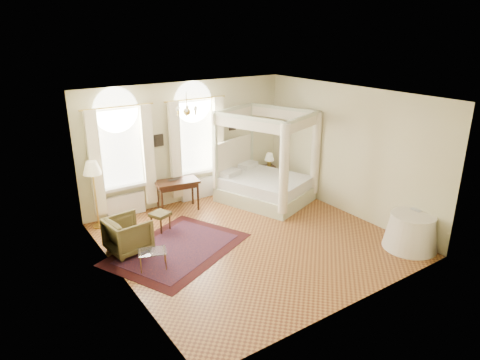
# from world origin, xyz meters

# --- Properties ---
(ground) EXTENTS (6.00, 6.00, 0.00)m
(ground) POSITION_xyz_m (0.00, 0.00, 0.00)
(ground) COLOR #9E672D
(ground) RESTS_ON ground
(room_walls) EXTENTS (6.00, 6.00, 6.00)m
(room_walls) POSITION_xyz_m (0.00, 0.00, 1.98)
(room_walls) COLOR beige
(room_walls) RESTS_ON ground
(window_left) EXTENTS (1.62, 0.27, 3.29)m
(window_left) POSITION_xyz_m (-1.90, 2.87, 1.49)
(window_left) COLOR white
(window_left) RESTS_ON room_walls
(window_right) EXTENTS (1.62, 0.27, 3.29)m
(window_right) POSITION_xyz_m (0.20, 2.87, 1.49)
(window_right) COLOR white
(window_right) RESTS_ON room_walls
(chandelier) EXTENTS (0.51, 0.45, 0.50)m
(chandelier) POSITION_xyz_m (-0.90, 1.20, 2.91)
(chandelier) COLOR gold
(chandelier) RESTS_ON room_walls
(wall_pictures) EXTENTS (2.54, 0.03, 0.39)m
(wall_pictures) POSITION_xyz_m (0.09, 2.97, 1.89)
(wall_pictures) COLOR black
(wall_pictures) RESTS_ON room_walls
(canopy_bed) EXTENTS (2.56, 2.82, 2.54)m
(canopy_bed) POSITION_xyz_m (1.72, 1.70, 0.58)
(canopy_bed) COLOR beige
(canopy_bed) RESTS_ON ground
(nightstand) EXTENTS (0.51, 0.48, 0.61)m
(nightstand) POSITION_xyz_m (2.55, 2.70, 0.30)
(nightstand) COLOR #331A0D
(nightstand) RESTS_ON ground
(nightstand_lamp) EXTENTS (0.29, 0.29, 0.42)m
(nightstand_lamp) POSITION_xyz_m (2.57, 2.64, 0.88)
(nightstand_lamp) COLOR gold
(nightstand_lamp) RESTS_ON nightstand
(writing_desk) EXTENTS (1.19, 0.74, 0.83)m
(writing_desk) POSITION_xyz_m (-0.62, 2.48, 0.71)
(writing_desk) COLOR #331A0D
(writing_desk) RESTS_ON ground
(laptop) EXTENTS (0.37, 0.26, 0.03)m
(laptop) POSITION_xyz_m (-0.67, 2.61, 0.85)
(laptop) COLOR black
(laptop) RESTS_ON writing_desk
(stool) EXTENTS (0.53, 0.53, 0.46)m
(stool) POSITION_xyz_m (-1.52, 1.60, 0.39)
(stool) COLOR #40381B
(stool) RESTS_ON ground
(armchair) EXTENTS (0.96, 0.93, 0.78)m
(armchair) POSITION_xyz_m (-2.51, 1.07, 0.39)
(armchair) COLOR #4B4120
(armchair) RESTS_ON ground
(coffee_table) EXTENTS (0.66, 0.56, 0.39)m
(coffee_table) POSITION_xyz_m (-2.37, 0.11, 0.35)
(coffee_table) COLOR white
(coffee_table) RESTS_ON ground
(floor_lamp) EXTENTS (0.43, 0.43, 1.69)m
(floor_lamp) POSITION_xyz_m (-2.70, 2.65, 1.44)
(floor_lamp) COLOR gold
(floor_lamp) RESTS_ON ground
(oriental_rug) EXTENTS (3.51, 3.11, 0.01)m
(oriental_rug) POSITION_xyz_m (-1.61, 0.54, 0.01)
(oriental_rug) COLOR #390D0D
(oriental_rug) RESTS_ON ground
(side_table) EXTENTS (1.17, 1.17, 0.80)m
(side_table) POSITION_xyz_m (2.70, -2.29, 0.39)
(side_table) COLOR white
(side_table) RESTS_ON ground
(book) EXTENTS (0.18, 0.24, 0.02)m
(book) POSITION_xyz_m (2.88, -2.17, 0.81)
(book) COLOR black
(book) RESTS_ON side_table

